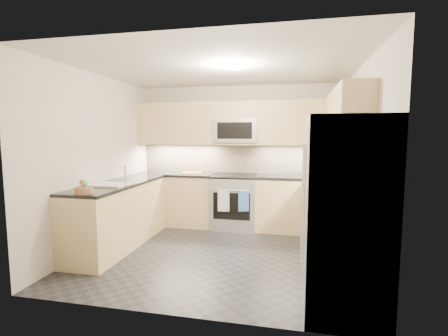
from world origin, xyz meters
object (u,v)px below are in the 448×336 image
gas_range (235,202)px  utensil_bowl (311,173)px  microwave (236,131)px  fruit_basket (84,190)px  cutting_board (192,173)px  refrigerator (344,215)px

gas_range → utensil_bowl: (1.28, -0.12, 0.56)m
gas_range → microwave: bearing=90.0°
gas_range → fruit_basket: size_ratio=4.32×
utensil_bowl → cutting_board: size_ratio=0.79×
microwave → cutting_board: size_ratio=2.22×
gas_range → utensil_bowl: size_ratio=3.36×
gas_range → utensil_bowl: utensil_bowl is taller
refrigerator → fruit_basket: bearing=174.4°
utensil_bowl → fruit_basket: (-2.72, -2.03, -0.04)m
gas_range → utensil_bowl: 1.40m
microwave → fruit_basket: (-1.44, -2.27, -0.72)m
microwave → utensil_bowl: (1.28, -0.24, -0.68)m
microwave → cutting_board: bearing=-176.3°
refrigerator → cutting_board: bearing=132.1°
refrigerator → cutting_board: (-2.26, 2.50, 0.05)m
microwave → cutting_board: 1.10m
refrigerator → utensil_bowl: (-0.17, 2.31, 0.12)m
microwave → fruit_basket: 2.78m
refrigerator → utensil_bowl: refrigerator is taller
refrigerator → fruit_basket: size_ratio=8.54×
cutting_board → microwave: bearing=3.7°
microwave → fruit_basket: bearing=-122.4°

